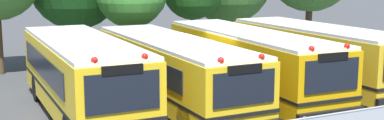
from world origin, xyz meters
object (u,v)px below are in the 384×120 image
at_px(school_bus_2, 248,61).
at_px(school_bus_3, 317,54).
at_px(school_bus_1, 171,69).
at_px(school_bus_0, 82,74).

relative_size(school_bus_2, school_bus_3, 1.10).
bearing_deg(school_bus_1, school_bus_3, 179.52).
bearing_deg(school_bus_0, school_bus_3, 179.72).
xyz_separation_m(school_bus_0, school_bus_2, (6.45, -0.07, -0.03)).
bearing_deg(school_bus_1, school_bus_0, -2.00).
bearing_deg(school_bus_1, school_bus_2, -179.74).
bearing_deg(school_bus_2, school_bus_0, 1.04).
height_order(school_bus_1, school_bus_2, school_bus_2).
distance_m(school_bus_2, school_bus_3, 3.30).
bearing_deg(school_bus_0, school_bus_1, 178.69).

